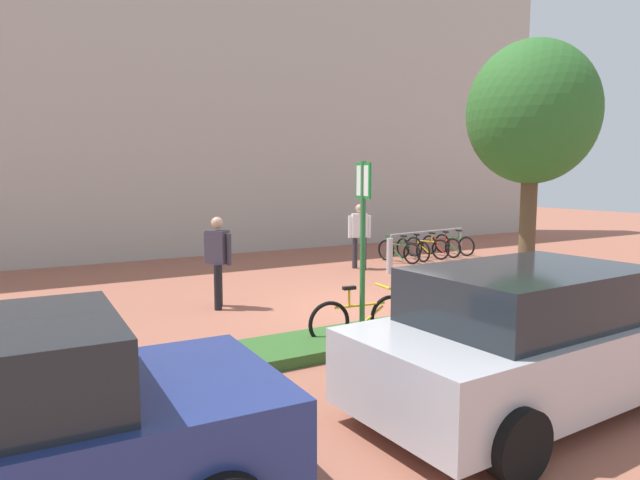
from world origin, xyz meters
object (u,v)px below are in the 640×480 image
person_shirt_white (359,232)px  person_suited_dark (218,256)px  bike_at_sign (360,318)px  bike_rack_cluster (427,247)px  car_silver_sedan (535,339)px  tree_sidewalk (532,114)px  parking_sign_post (363,226)px  bollard_steel (390,256)px

person_shirt_white → person_suited_dark: (-4.76, -2.27, 0.00)m
bike_at_sign → bike_rack_cluster: 8.84m
car_silver_sedan → tree_sidewalk: bearing=41.1°
person_shirt_white → car_silver_sedan: size_ratio=0.39×
bike_at_sign → bike_rack_cluster: size_ratio=0.53×
person_suited_dark → car_silver_sedan: 6.20m
bike_at_sign → bike_rack_cluster: bearing=42.4°
bike_rack_cluster → person_suited_dark: size_ratio=1.85×
person_shirt_white → person_suited_dark: 5.27m
parking_sign_post → bike_at_sign: (0.01, 0.06, -1.40)m
bike_rack_cluster → parking_sign_post: bearing=-137.3°
parking_sign_post → person_shirt_white: parking_sign_post is taller
tree_sidewalk → bollard_steel: (0.57, 4.65, -3.07)m
person_shirt_white → tree_sidewalk: bearing=-93.2°
bike_rack_cluster → bollard_steel: (-2.60, -1.55, 0.10)m
person_suited_dark → parking_sign_post: bearing=-71.1°
tree_sidewalk → bollard_steel: size_ratio=5.30×
tree_sidewalk → car_silver_sedan: size_ratio=1.09×
bollard_steel → bike_at_sign: bearing=-131.7°
person_suited_dark → car_silver_sedan: person_suited_dark is taller
tree_sidewalk → person_shirt_white: (0.31, 5.62, -2.53)m
bike_at_sign → car_silver_sedan: car_silver_sedan is taller
bike_at_sign → parking_sign_post: bearing=-97.1°
parking_sign_post → bollard_steel: parking_sign_post is taller
tree_sidewalk → parking_sign_post: (-3.36, 0.18, -1.77)m
parking_sign_post → car_silver_sedan: bearing=-85.0°
bike_rack_cluster → bollard_steel: 3.03m
bike_at_sign → car_silver_sedan: 2.99m
car_silver_sedan → bike_rack_cluster: bearing=54.8°
bike_at_sign → bollard_steel: size_ratio=1.86×
tree_sidewalk → bollard_steel: 5.60m
tree_sidewalk → bike_at_sign: bearing=175.8°
bike_rack_cluster → car_silver_sedan: (-6.28, -8.91, 0.41)m
bollard_steel → car_silver_sedan: 8.23m
tree_sidewalk → bike_rack_cluster: (3.18, 6.20, -3.17)m
bollard_steel → tree_sidewalk: bearing=-97.0°
bike_rack_cluster → car_silver_sedan: 10.91m
bike_at_sign → bike_rack_cluster: bike_at_sign is taller
person_shirt_white → person_suited_dark: size_ratio=1.00×
tree_sidewalk → bollard_steel: bearing=83.0°
person_shirt_white → car_silver_sedan: person_shirt_white is taller
parking_sign_post → car_silver_sedan: (0.25, -2.89, -0.99)m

